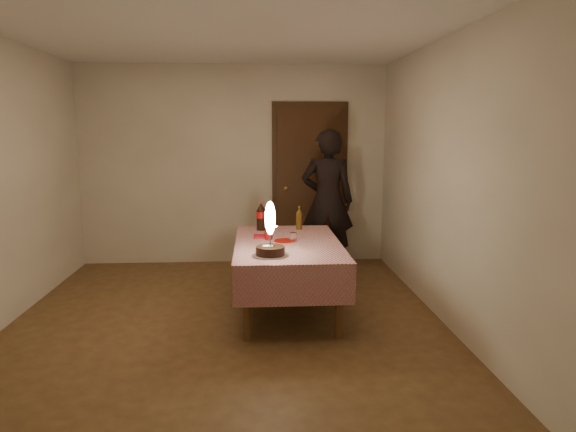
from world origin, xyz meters
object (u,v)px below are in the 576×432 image
object	(u,v)px
red_cup	(269,235)
cola_bottle	(261,216)
birthday_cake	(270,241)
amber_bottle_left	(272,218)
red_plate	(285,241)
clear_cup	(293,237)
dining_table	(288,251)
photographer	(327,201)
amber_bottle_right	(299,219)

from	to	relation	value
red_cup	cola_bottle	world-z (taller)	cola_bottle
birthday_cake	amber_bottle_left	xyz separation A→B (m)	(0.05, 1.26, -0.01)
red_plate	clear_cup	size ratio (longest dim) A/B	2.44
dining_table	photographer	size ratio (longest dim) A/B	0.97
clear_cup	amber_bottle_right	xyz separation A→B (m)	(0.11, 0.62, 0.07)
red_cup	amber_bottle_left	bearing A→B (deg)	85.15
cola_bottle	clear_cup	bearing A→B (deg)	-63.14
birthday_cake	red_plate	xyz separation A→B (m)	(0.17, 0.57, -0.13)
clear_cup	photographer	world-z (taller)	photographer
dining_table	red_cup	world-z (taller)	red_cup
red_cup	cola_bottle	distance (m)	0.50
dining_table	cola_bottle	bearing A→B (deg)	111.91
clear_cup	cola_bottle	size ratio (longest dim) A/B	0.28
red_plate	amber_bottle_left	bearing A→B (deg)	99.23
red_cup	amber_bottle_left	xyz separation A→B (m)	(0.05, 0.59, 0.07)
red_plate	clear_cup	xyz separation A→B (m)	(0.08, -0.03, 0.04)
amber_bottle_right	photographer	xyz separation A→B (m)	(0.42, 0.76, 0.09)
red_cup	photographer	bearing A→B (deg)	58.70
cola_bottle	amber_bottle_left	size ratio (longest dim) A/B	1.25
red_plate	cola_bottle	xyz separation A→B (m)	(-0.23, 0.58, 0.15)
clear_cup	photographer	distance (m)	1.48
red_plate	photographer	size ratio (longest dim) A/B	0.12
birthday_cake	amber_bottle_right	bearing A→B (deg)	73.23
red_plate	amber_bottle_right	xyz separation A→B (m)	(0.19, 0.60, 0.11)
dining_table	red_cup	xyz separation A→B (m)	(-0.18, 0.13, 0.14)
amber_bottle_right	dining_table	bearing A→B (deg)	-104.65
cola_bottle	photographer	distance (m)	1.14
dining_table	cola_bottle	size ratio (longest dim) A/B	5.42
red_plate	red_cup	distance (m)	0.19
amber_bottle_left	amber_bottle_right	size ratio (longest dim) A/B	1.00
birthday_cake	clear_cup	distance (m)	0.60
birthday_cake	red_plate	world-z (taller)	birthday_cake
birthday_cake	photographer	size ratio (longest dim) A/B	0.27
dining_table	red_cup	size ratio (longest dim) A/B	17.20
amber_bottle_left	photographer	distance (m)	0.98
red_plate	amber_bottle_right	size ratio (longest dim) A/B	0.86
dining_table	red_plate	xyz separation A→B (m)	(-0.02, 0.04, 0.10)
dining_table	photographer	distance (m)	1.54
red_cup	cola_bottle	size ratio (longest dim) A/B	0.31
red_plate	amber_bottle_left	world-z (taller)	amber_bottle_left
dining_table	clear_cup	xyz separation A→B (m)	(0.06, 0.02, 0.14)
red_plate	cola_bottle	world-z (taller)	cola_bottle
dining_table	amber_bottle_left	size ratio (longest dim) A/B	6.75
dining_table	amber_bottle_left	distance (m)	0.77
cola_bottle	dining_table	bearing A→B (deg)	-68.09
red_cup	photographer	world-z (taller)	photographer
dining_table	amber_bottle_right	world-z (taller)	amber_bottle_right
clear_cup	amber_bottle_right	bearing A→B (deg)	80.00
birthday_cake	amber_bottle_right	distance (m)	1.22
dining_table	red_plate	world-z (taller)	red_plate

